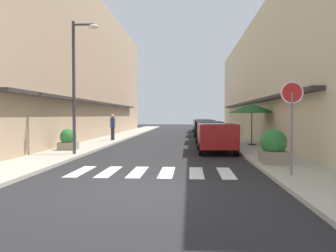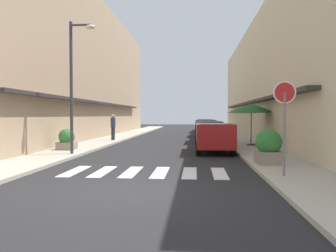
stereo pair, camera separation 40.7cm
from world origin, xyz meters
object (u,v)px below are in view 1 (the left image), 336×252
object	(u,v)px
parked_car_near	(216,134)
round_street_sign	(292,103)
planter_corner	(273,147)
planter_midblock	(68,140)
street_lamp	(78,74)
cafe_umbrella	(252,108)
parked_car_distant	(202,124)
parked_car_far	(205,126)
parked_car_mid	(209,129)
pedestrian_walking_near	(113,126)

from	to	relation	value
parked_car_near	round_street_sign	xyz separation A→B (m)	(1.61, -6.84, 1.28)
planter_corner	planter_midblock	xyz separation A→B (m)	(-9.15, 4.20, -0.10)
street_lamp	cafe_umbrella	size ratio (longest dim) A/B	2.14
round_street_sign	cafe_umbrella	bearing A→B (deg)	85.95
parked_car_distant	planter_corner	bearing A→B (deg)	-85.89
parked_car_far	planter_midblock	world-z (taller)	parked_car_far
parked_car_far	round_street_sign	size ratio (longest dim) A/B	1.47
parked_car_mid	pedestrian_walking_near	world-z (taller)	pedestrian_walking_near
parked_car_far	pedestrian_walking_near	world-z (taller)	pedestrian_walking_near
pedestrian_walking_near	parked_car_far	bearing A→B (deg)	2.37
parked_car_far	street_lamp	world-z (taller)	street_lamp
parked_car_distant	street_lamp	world-z (taller)	street_lamp
parked_car_near	round_street_sign	world-z (taller)	round_street_sign
parked_car_near	parked_car_mid	bearing A→B (deg)	90.00
parked_car_far	planter_corner	distance (m)	17.38
cafe_umbrella	planter_midblock	bearing A→B (deg)	-161.09
parked_car_distant	street_lamp	xyz separation A→B (m)	(-6.34, -21.29, 2.78)
round_street_sign	parked_car_far	bearing A→B (deg)	94.66
parked_car_far	cafe_umbrella	bearing A→B (deg)	-76.65
parked_car_mid	parked_car_distant	bearing A→B (deg)	90.00
street_lamp	planter_midblock	size ratio (longest dim) A/B	5.57
street_lamp	parked_car_distant	bearing A→B (deg)	73.43
round_street_sign	planter_midblock	bearing A→B (deg)	143.78
street_lamp	pedestrian_walking_near	distance (m)	8.85
round_street_sign	street_lamp	size ratio (longest dim) A/B	0.46
parked_car_far	parked_car_near	bearing A→B (deg)	-90.00
street_lamp	planter_midblock	distance (m)	3.71
parked_car_mid	round_street_sign	xyz separation A→B (m)	(1.61, -13.12, 1.27)
planter_corner	pedestrian_walking_near	distance (m)	13.79
street_lamp	pedestrian_walking_near	bearing A→B (deg)	92.70
parked_car_mid	pedestrian_walking_near	bearing A→B (deg)	178.19
round_street_sign	pedestrian_walking_near	bearing A→B (deg)	122.05
planter_corner	parked_car_far	bearing A→B (deg)	95.64
parked_car_far	parked_car_distant	xyz separation A→B (m)	(0.00, 6.44, 0.00)
parked_car_near	planter_midblock	xyz separation A→B (m)	(-7.44, -0.21, -0.30)
cafe_umbrella	planter_corner	bearing A→B (deg)	-94.61
cafe_umbrella	planter_corner	world-z (taller)	cafe_umbrella
street_lamp	planter_midblock	world-z (taller)	street_lamp
planter_midblock	round_street_sign	bearing A→B (deg)	-36.22
parked_car_far	round_street_sign	world-z (taller)	round_street_sign
parked_car_far	pedestrian_walking_near	distance (m)	9.29
parked_car_near	street_lamp	xyz separation A→B (m)	(-6.34, -1.95, 2.78)
round_street_sign	cafe_umbrella	xyz separation A→B (m)	(0.71, 9.97, 0.08)
round_street_sign	parked_car_distant	bearing A→B (deg)	93.52
pedestrian_walking_near	planter_midblock	bearing A→B (deg)	-137.23
parked_car_mid	pedestrian_walking_near	distance (m)	6.74
parked_car_distant	street_lamp	size ratio (longest dim) A/B	0.73
parked_car_near	planter_corner	xyz separation A→B (m)	(1.71, -4.40, -0.20)
cafe_umbrella	planter_corner	size ratio (longest dim) A/B	2.23
street_lamp	parked_car_far	bearing A→B (deg)	66.89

